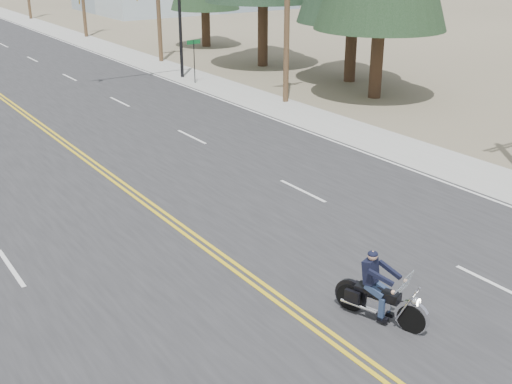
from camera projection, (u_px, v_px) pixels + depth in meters
The scene contains 3 objects.
sidewalk_right at pixel (22, 19), 70.43m from camera, with size 3.00×200.00×0.01m, color #A5A5A0.
street_sign at pixel (194, 54), 38.72m from camera, with size 0.90×0.06×2.62m.
motorcyclist at pixel (382, 288), 14.62m from camera, with size 0.94×2.19×1.71m, color black, non-canonical shape.
Camera 1 is at (-8.19, -4.36, 8.28)m, focal length 45.00 mm.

